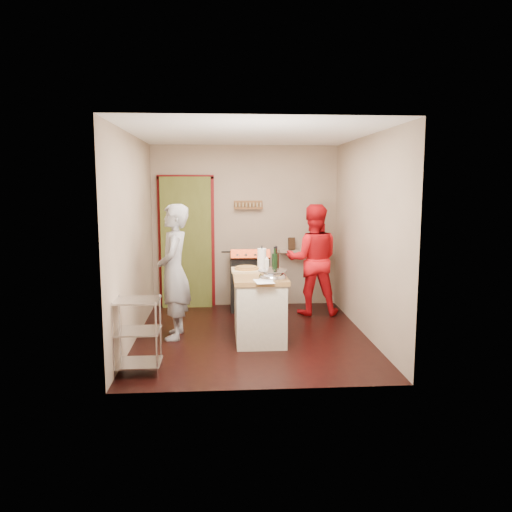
# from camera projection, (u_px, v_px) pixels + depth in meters

# --- Properties ---
(floor) EXTENTS (3.50, 3.50, 0.00)m
(floor) POSITION_uv_depth(u_px,v_px,m) (252.00, 336.00, 6.57)
(floor) COLOR black
(floor) RESTS_ON ground
(back_wall) EXTENTS (3.00, 0.44, 2.60)m
(back_wall) POSITION_uv_depth(u_px,v_px,m) (206.00, 237.00, 8.13)
(back_wall) COLOR tan
(back_wall) RESTS_ON ground
(left_wall) EXTENTS (0.04, 3.50, 2.60)m
(left_wall) POSITION_uv_depth(u_px,v_px,m) (133.00, 239.00, 6.29)
(left_wall) COLOR tan
(left_wall) RESTS_ON ground
(right_wall) EXTENTS (0.04, 3.50, 2.60)m
(right_wall) POSITION_uv_depth(u_px,v_px,m) (366.00, 237.00, 6.49)
(right_wall) COLOR tan
(right_wall) RESTS_ON ground
(ceiling) EXTENTS (3.00, 3.50, 0.02)m
(ceiling) POSITION_uv_depth(u_px,v_px,m) (252.00, 133.00, 6.21)
(ceiling) COLOR white
(ceiling) RESTS_ON back_wall
(stove) EXTENTS (0.60, 0.63, 1.00)m
(stove) POSITION_uv_depth(u_px,v_px,m) (249.00, 282.00, 7.92)
(stove) COLOR black
(stove) RESTS_ON ground
(wire_shelving) EXTENTS (0.48, 0.40, 0.80)m
(wire_shelving) POSITION_uv_depth(u_px,v_px,m) (137.00, 332.00, 5.24)
(wire_shelving) COLOR silver
(wire_shelving) RESTS_ON ground
(island) EXTENTS (0.68, 1.23, 1.15)m
(island) POSITION_uv_depth(u_px,v_px,m) (259.00, 304.00, 6.42)
(island) COLOR beige
(island) RESTS_ON ground
(person_stripe) EXTENTS (0.42, 0.63, 1.73)m
(person_stripe) POSITION_uv_depth(u_px,v_px,m) (174.00, 272.00, 6.39)
(person_stripe) COLOR #AFAFB4
(person_stripe) RESTS_ON ground
(person_red) EXTENTS (0.88, 0.71, 1.69)m
(person_red) POSITION_uv_depth(u_px,v_px,m) (313.00, 260.00, 7.59)
(person_red) COLOR red
(person_red) RESTS_ON ground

